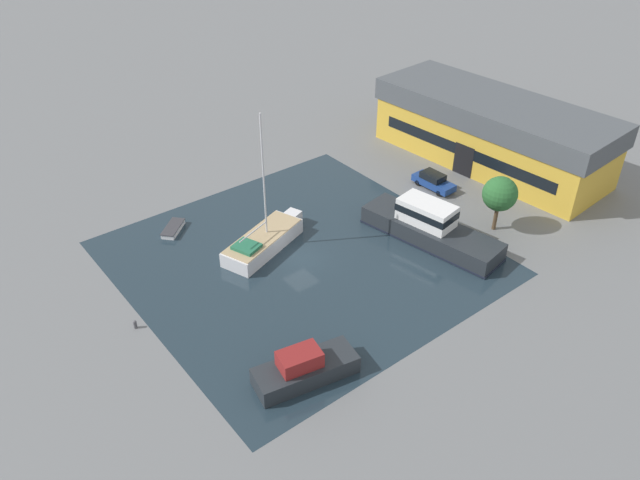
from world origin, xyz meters
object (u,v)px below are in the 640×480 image
Objects in this scene: quay_tree_near_building at (500,194)px; cabin_boat at (304,368)px; warehouse_building at (492,131)px; motor_cruiser at (430,227)px; parked_car at (433,181)px; sailboat_moored at (264,240)px; small_dinghy at (173,229)px.

cabin_boat is (4.00, -25.49, -2.86)m from quay_tree_near_building.
warehouse_building is 3.53× the size of cabin_boat.
cabin_boat is at bearing -170.87° from motor_cruiser.
parked_car is 0.37× the size of sailboat_moored.
sailboat_moored is 0.92× the size of motor_cruiser.
parked_car is 0.34× the size of motor_cruiser.
quay_tree_near_building is 21.91m from sailboat_moored.
warehouse_building is 4.96× the size of quay_tree_near_building.
motor_cruiser is at bearing -112.42° from quay_tree_near_building.
warehouse_building reaches higher than small_dinghy.
parked_car is at bearing -151.86° from small_dinghy.
warehouse_building is 35.91m from small_dinghy.
sailboat_moored is 9.24m from small_dinghy.
warehouse_building reaches higher than motor_cruiser.
cabin_boat is (13.41, -36.03, -2.76)m from warehouse_building.
sailboat_moored is at bearing -7.15° from parked_car.
motor_cruiser is at bearing 119.97° from cabin_boat.
warehouse_building is 38.55m from cabin_boat.
cabin_boat is at bearing 134.92° from small_dinghy.
motor_cruiser is 20.36m from cabin_boat.
small_dinghy is at bearing -164.94° from sailboat_moored.
quay_tree_near_building is 25.96m from cabin_boat.
quay_tree_near_building reaches higher than cabin_boat.
warehouse_building is at bearing 121.60° from cabin_boat.
quay_tree_near_building is 7.15m from motor_cruiser.
warehouse_building is 29.51m from sailboat_moored.
small_dinghy is at bearing -127.53° from quay_tree_near_building.
sailboat_moored reaches higher than quay_tree_near_building.
motor_cruiser is 23.91m from small_dinghy.
parked_car is 0.62× the size of cabin_boat.
motor_cruiser is 1.82× the size of cabin_boat.
small_dinghy is (-9.05, -34.58, -3.44)m from warehouse_building.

